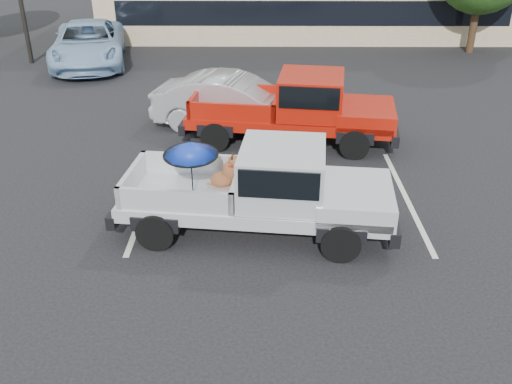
% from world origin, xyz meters
% --- Properties ---
extents(ground, '(90.00, 90.00, 0.00)m').
position_xyz_m(ground, '(0.00, 0.00, 0.00)').
color(ground, black).
rests_on(ground, ground).
extents(stripe_left, '(0.12, 5.00, 0.01)m').
position_xyz_m(stripe_left, '(-3.00, 2.00, 0.00)').
color(stripe_left, silver).
rests_on(stripe_left, ground).
extents(stripe_right, '(0.12, 5.00, 0.01)m').
position_xyz_m(stripe_right, '(3.00, 2.00, 0.00)').
color(stripe_right, silver).
rests_on(stripe_right, ground).
extents(silver_pickup, '(5.87, 2.58, 2.06)m').
position_xyz_m(silver_pickup, '(-0.19, 0.54, 1.05)').
color(silver_pickup, black).
rests_on(silver_pickup, ground).
extents(red_pickup, '(6.15, 2.84, 1.95)m').
position_xyz_m(red_pickup, '(0.82, 5.41, 1.07)').
color(red_pickup, black).
rests_on(red_pickup, ground).
extents(silver_sedan, '(5.08, 2.75, 1.59)m').
position_xyz_m(silver_sedan, '(-1.15, 6.50, 0.79)').
color(silver_sedan, '#9FA0A6').
rests_on(silver_sedan, ground).
extents(blue_suv, '(3.93, 6.50, 1.69)m').
position_xyz_m(blue_suv, '(-7.46, 13.82, 0.84)').
color(blue_suv, '#8CAFD2').
rests_on(blue_suv, ground).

